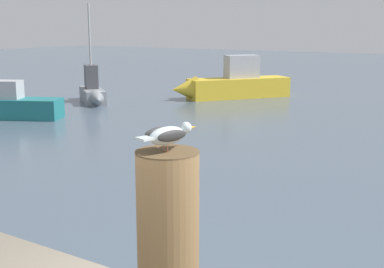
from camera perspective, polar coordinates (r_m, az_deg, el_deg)
name	(u,v)px	position (r m, az deg, el deg)	size (l,w,h in m)	color
mooring_post	(168,244)	(2.95, -2.67, -12.08)	(0.35, 0.35, 1.07)	brown
seagull	(168,135)	(2.76, -2.68, -0.08)	(0.20, 0.39, 0.14)	tan
boat_yellow	(230,85)	(23.11, 4.20, 5.44)	(4.19, 5.06, 1.95)	yellow
boat_grey	(93,92)	(21.97, -10.91, 4.62)	(2.94, 2.60, 4.14)	gray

